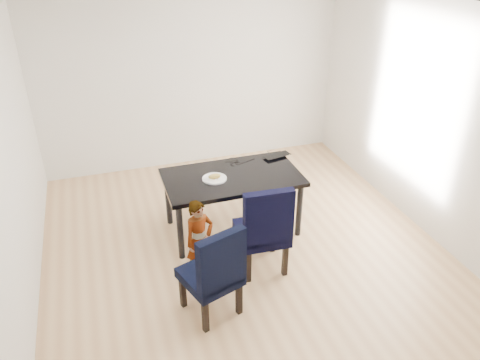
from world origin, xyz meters
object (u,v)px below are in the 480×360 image
object	(u,v)px
dining_table	(232,203)
laptop	(275,154)
chair_right	(262,225)
child	(200,240)
chair_left	(210,269)
plate	(214,179)

from	to	relation	value
dining_table	laptop	xyz separation A→B (m)	(0.68, 0.35, 0.39)
dining_table	chair_right	distance (m)	0.80
child	chair_right	bearing A→B (deg)	-24.39
chair_left	chair_right	xyz separation A→B (m)	(0.70, 0.48, 0.03)
chair_left	plate	world-z (taller)	chair_left
dining_table	chair_left	bearing A→B (deg)	-115.96
dining_table	child	bearing A→B (deg)	-128.88
chair_left	laptop	size ratio (longest dim) A/B	2.90
chair_right	child	bearing A→B (deg)	178.39
child	plate	xyz separation A→B (m)	(0.36, 0.70, 0.30)
dining_table	plate	xyz separation A→B (m)	(-0.22, -0.02, 0.38)
dining_table	plate	distance (m)	0.44
chair_left	laptop	world-z (taller)	chair_left
child	chair_left	bearing A→B (deg)	-112.93
chair_left	plate	bearing A→B (deg)	53.81
chair_right	laptop	xyz separation A→B (m)	(0.59, 1.13, 0.23)
dining_table	chair_left	xyz separation A→B (m)	(-0.62, -1.26, 0.13)
chair_right	plate	world-z (taller)	chair_right
dining_table	chair_right	bearing A→B (deg)	-83.74
dining_table	plate	world-z (taller)	plate
laptop	child	bearing A→B (deg)	29.35
chair_right	plate	size ratio (longest dim) A/B	3.77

